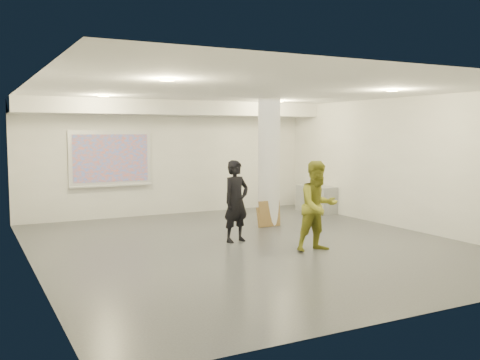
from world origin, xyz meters
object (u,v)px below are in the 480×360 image
credenza (316,199)px  woman (236,201)px  projection_screen (111,159)px  column (269,162)px  man (318,206)px

credenza → woman: 4.61m
woman → projection_screen: bearing=96.8°
column → woman: size_ratio=1.82×
projection_screen → woman: projection_screen is taller
projection_screen → credenza: (5.32, -1.48, -1.17)m
column → credenza: bearing=27.8°
man → projection_screen: bearing=114.7°
column → projection_screen: bearing=139.4°
column → projection_screen: (-3.10, 2.65, 0.03)m
column → projection_screen: column is taller
projection_screen → credenza: bearing=-15.6°
projection_screen → man: bearing=-65.8°
projection_screen → man: 6.07m
woman → column: bearing=27.5°
woman → man: size_ratio=0.98×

